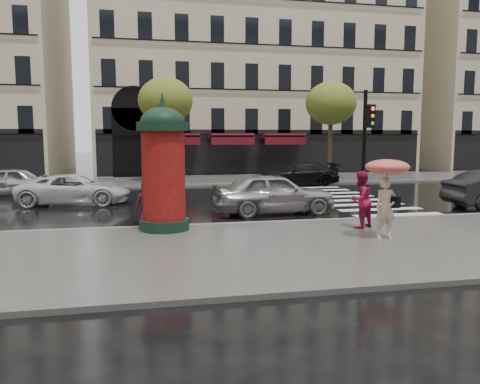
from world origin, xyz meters
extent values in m
plane|color=black|center=(0.00, 0.00, 0.00)|extent=(160.00, 160.00, 0.00)
cube|color=#474744|center=(0.00, -0.50, 0.06)|extent=(90.00, 7.00, 0.12)
cube|color=#474744|center=(0.00, 19.00, 0.06)|extent=(90.00, 6.00, 0.12)
cube|color=slate|center=(0.00, 3.00, 0.07)|extent=(90.00, 0.25, 0.14)
cube|color=slate|center=(0.00, 16.00, 0.07)|extent=(90.00, 0.25, 0.14)
cube|color=silver|center=(6.00, 9.60, 0.01)|extent=(3.60, 11.75, 0.01)
cube|color=#B7A88C|center=(6.00, 30.00, 10.00)|extent=(26.00, 14.00, 20.00)
cylinder|color=#38281C|center=(-2.00, 18.00, 2.60)|extent=(0.28, 0.28, 5.20)
ellipsoid|color=#4A5E1D|center=(-2.00, 18.00, 5.20)|extent=(3.40, 3.40, 2.89)
cylinder|color=#38281C|center=(9.00, 18.00, 2.60)|extent=(0.28, 0.28, 5.20)
ellipsoid|color=#4A5E1D|center=(9.00, 18.00, 5.20)|extent=(3.40, 3.40, 2.89)
imported|color=beige|center=(3.09, -0.20, 0.98)|extent=(0.64, 0.42, 1.72)
cylinder|color=black|center=(3.09, -0.20, 1.56)|extent=(0.02, 0.02, 1.09)
ellipsoid|color=red|center=(3.09, -0.20, 2.13)|extent=(1.19, 1.19, 0.42)
cone|color=black|center=(3.09, -0.20, 2.37)|extent=(0.04, 0.04, 0.09)
cube|color=black|center=(3.34, -0.27, 1.15)|extent=(0.25, 0.11, 0.32)
imported|color=maroon|center=(3.11, 1.40, 1.01)|extent=(1.07, 0.99, 1.78)
imported|color=#450D1D|center=(-3.38, 2.40, 0.92)|extent=(0.86, 0.64, 1.59)
cylinder|color=black|center=(-2.89, 2.40, 0.28)|extent=(1.52, 1.52, 0.33)
cylinder|color=maroon|center=(-2.89, 2.40, 1.80)|extent=(1.30, 1.30, 2.71)
cylinder|color=black|center=(-2.89, 2.40, 3.26)|extent=(1.56, 1.56, 0.27)
ellipsoid|color=black|center=(-2.89, 2.40, 3.37)|extent=(1.34, 1.34, 0.94)
cone|color=black|center=(-2.89, 2.40, 4.08)|extent=(0.22, 0.22, 0.49)
cylinder|color=black|center=(3.88, 2.80, 2.32)|extent=(0.13, 0.13, 4.40)
cube|color=black|center=(3.96, 2.57, 3.64)|extent=(0.32, 0.28, 0.77)
imported|color=#ADACB1|center=(1.39, 5.25, 0.80)|extent=(4.79, 2.14, 1.60)
imported|color=silver|center=(-6.46, 9.43, 0.66)|extent=(4.93, 2.60, 1.32)
imported|color=black|center=(5.74, 15.00, 0.71)|extent=(4.96, 2.18, 1.42)
imported|color=#ABACB0|center=(-10.39, 13.15, 0.73)|extent=(4.31, 1.85, 1.45)
camera|label=1|loc=(-3.51, -11.94, 2.95)|focal=35.00mm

